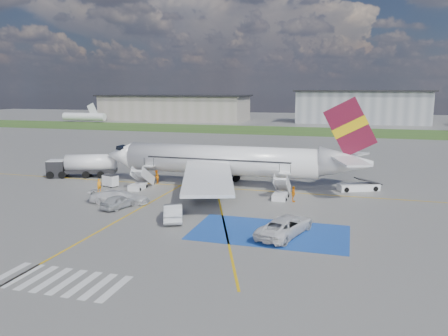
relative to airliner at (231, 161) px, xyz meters
The scene contains 22 objects.
ground 14.48m from the airliner, 96.14° to the right, with size 400.00×400.00×0.00m, color #60605E.
grass_strip 81.08m from the airliner, 91.06° to the left, with size 400.00×30.00×0.01m, color #2D4C1E.
taxiway_line_main 4.21m from the airliner, 126.97° to the right, with size 120.00×0.20×0.01m, color gold.
taxiway_line_cross 25.10m from the airliner, 105.17° to the right, with size 0.20×60.00×0.01m, color gold.
taxiway_line_diag 4.21m from the airliner, 126.97° to the right, with size 0.20×60.00×0.01m, color gold.
staging_box 20.19m from the airliner, 64.74° to the right, with size 14.00×8.00×0.01m, color #1A459E.
crosswalk 32.35m from the airliner, 95.90° to the right, with size 9.00×4.00×0.01m.
terminal_west 129.04m from the airliner, 115.97° to the left, with size 60.00×22.00×10.00m, color gray.
terminal_centre 122.43m from the airliner, 81.31° to the left, with size 48.00×18.00×12.00m, color gray.
airliner is the anchor object (origin of this frame).
airstairs_fwd 12.52m from the airliner, 154.30° to the right, with size 1.90×5.20×3.60m.
airstairs_aft 9.59m from the airliner, 35.25° to the right, with size 1.90×5.20×3.60m.
fuel_tanker 22.69m from the airliner, behind, with size 10.06×5.73×3.34m.
gpu_cart 16.34m from the airliner, 161.10° to the right, with size 2.23×1.79×1.63m.
belt_loader 16.79m from the airliner, ahead, with size 5.70×3.77×1.67m.
car_silver_a 17.12m from the airliner, 121.11° to the right, with size 1.75×4.36×1.49m, color #A9ACB0.
car_silver_b 17.19m from the airliner, 94.51° to the right, with size 1.78×5.09×1.68m, color silver.
van_white_a 20.87m from the airliner, 61.33° to the right, with size 2.71×5.88×2.20m, color silver.
van_white_b 16.10m from the airliner, 127.66° to the right, with size 2.06×5.08×1.99m, color silver.
crew_fwd 17.35m from the airliner, 151.50° to the right, with size 0.60×0.39×1.64m, color orange.
crew_nose 10.64m from the airliner, behind, with size 0.91×0.71×1.86m, color orange.
crew_aft 11.44m from the airliner, 35.16° to the right, with size 1.07×0.45×1.83m, color orange.
Camera 1 is at (16.61, -41.41, 12.75)m, focal length 35.00 mm.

